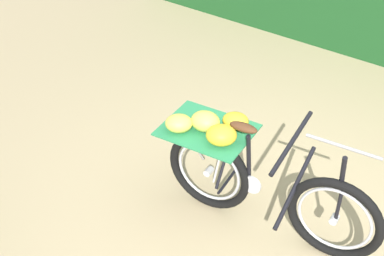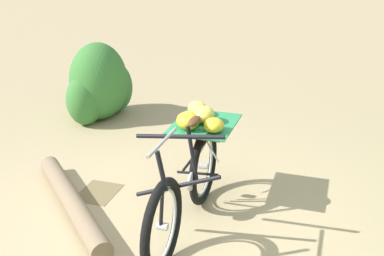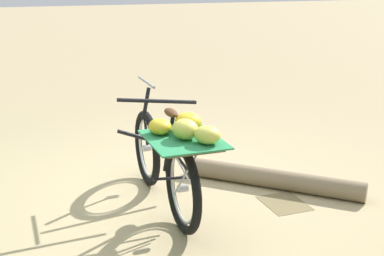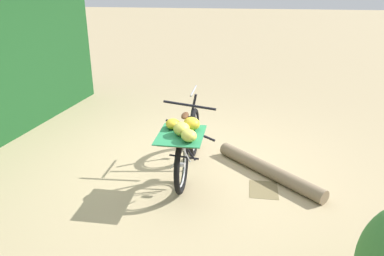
% 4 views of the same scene
% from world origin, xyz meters
% --- Properties ---
extents(ground_plane, '(60.00, 60.00, 0.00)m').
position_xyz_m(ground_plane, '(0.00, 0.00, 0.00)').
color(ground_plane, tan).
extents(bicycle, '(1.78, 0.71, 1.03)m').
position_xyz_m(bicycle, '(-0.32, -0.02, 0.50)').
color(bicycle, black).
rests_on(bicycle, ground_plane).
extents(fallen_log, '(1.35, 1.39, 0.18)m').
position_xyz_m(fallen_log, '(-0.17, -1.10, 0.09)').
color(fallen_log, '#7F6B51').
rests_on(fallen_log, ground_plane).
extents(leaf_litter_patch, '(0.44, 0.36, 0.01)m').
position_xyz_m(leaf_litter_patch, '(-0.54, -1.04, 0.00)').
color(leaf_litter_patch, olive).
rests_on(leaf_litter_patch, ground_plane).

